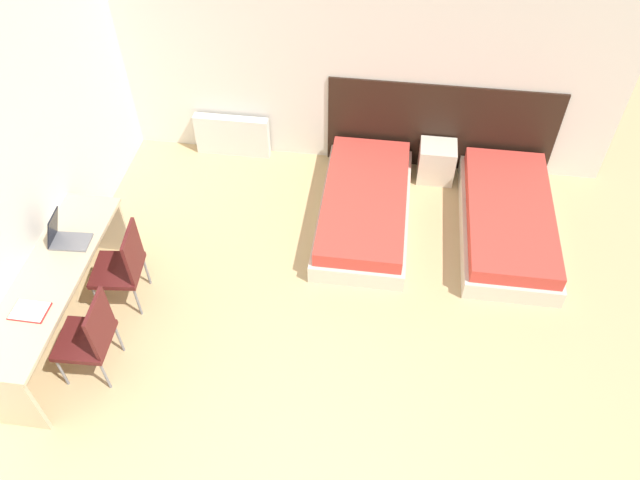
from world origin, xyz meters
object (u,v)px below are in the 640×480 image
Objects in this scene: bed_near_door at (508,220)px; chair_near_laptop at (123,265)px; bed_near_window at (364,207)px; chair_near_notebook at (90,335)px; laptop at (65,237)px; nightstand at (436,162)px.

chair_near_laptop is (-3.60, -1.38, 0.31)m from bed_near_door.
chair_near_notebook is (-2.10, -2.16, 0.31)m from bed_near_window.
bed_near_window is 2.14× the size of chair_near_laptop.
chair_near_laptop and chair_near_notebook have the same top height.
bed_near_window is 2.97m from laptop.
bed_near_door is 3.86m from chair_near_laptop.
laptop is at bearing 118.11° from chair_near_notebook.
bed_near_window is 3.03m from chair_near_notebook.
chair_near_laptop is 1.00× the size of chair_near_notebook.
chair_near_notebook reaches higher than nightstand.
nightstand is (-0.75, 0.79, 0.05)m from bed_near_door.
bed_near_door is 4.32× the size of nightstand.
chair_near_notebook is at bearing -62.97° from laptop.
bed_near_window is at bearing -133.31° from nightstand.
chair_near_laptop is at bearing -142.64° from nightstand.
nightstand is at bearing 31.53° from chair_near_laptop.
laptop is at bearing 174.12° from chair_near_laptop.
bed_near_door is 4.33m from laptop.
bed_near_window is 2.14× the size of chair_near_notebook.
chair_near_notebook reaches higher than bed_near_door.
chair_near_notebook is (-3.60, -2.16, 0.31)m from bed_near_door.
bed_near_window is 1.50m from bed_near_door.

